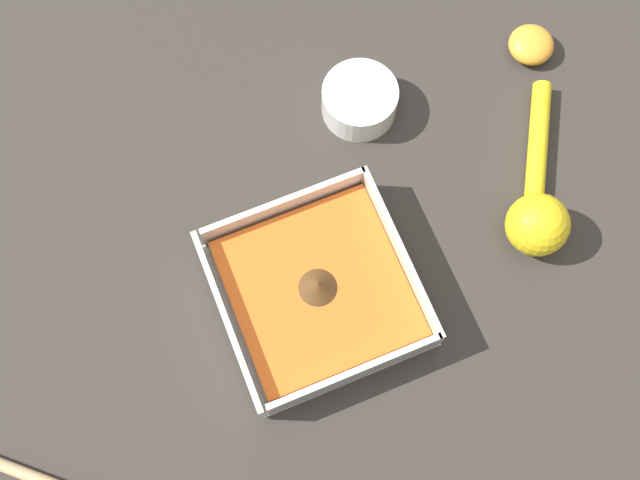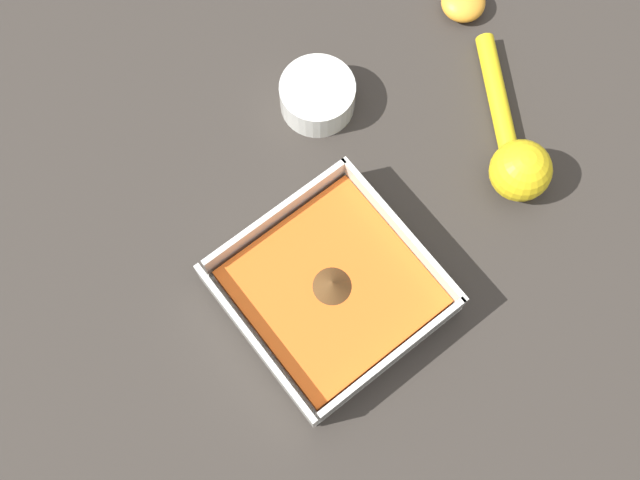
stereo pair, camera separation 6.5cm
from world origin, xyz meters
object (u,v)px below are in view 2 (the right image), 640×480
at_px(spice_bowl, 317,97).
at_px(lemon_squeezer, 516,156).
at_px(square_dish, 330,291).
at_px(lemon_half, 463,3).

distance_m(spice_bowl, lemon_squeezer, 0.22).
bearing_deg(square_dish, spice_bowl, -34.74).
bearing_deg(lemon_half, square_dish, 117.66).
bearing_deg(square_dish, lemon_half, -62.34).
bearing_deg(spice_bowl, lemon_half, -91.58).
distance_m(lemon_squeezer, lemon_half, 0.21).
distance_m(square_dish, lemon_half, 0.38).
bearing_deg(square_dish, lemon_squeezer, -91.68).
height_order(square_dish, spice_bowl, square_dish).
bearing_deg(lemon_squeezer, lemon_half, -175.32).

